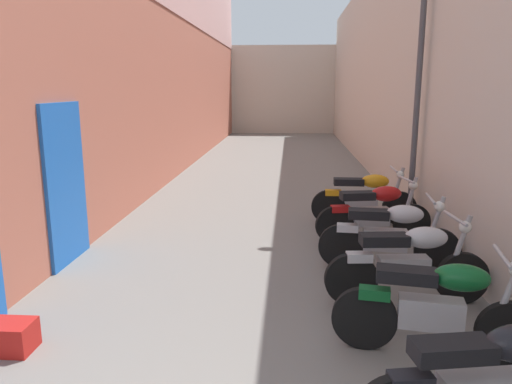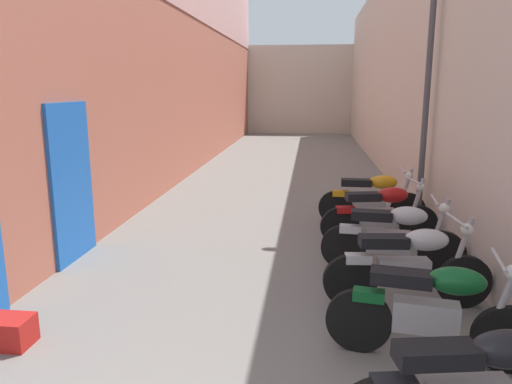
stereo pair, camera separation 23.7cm
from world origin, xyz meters
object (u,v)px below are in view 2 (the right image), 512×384
Objects in this scene: motorcycle_third at (433,309)px; street_lamp at (422,80)px; motorcycle_seventh at (372,198)px; motorcycle_fourth at (409,264)px; motorcycle_fifth at (393,236)px; plastic_crate at (8,331)px; motorcycle_sixth at (381,213)px.

street_lamp reaches higher than motorcycle_third.
motorcycle_third and motorcycle_seventh have the same top height.
street_lamp is (0.69, 3.25, 2.01)m from motorcycle_fourth.
motorcycle_fifth is (0.00, 2.14, 0.00)m from motorcycle_third.
plastic_crate is (-3.90, -2.31, -0.36)m from motorcycle_fifth.
motorcycle_fifth is 1.01× the size of motorcycle_sixth.
plastic_crate is at bearing -135.43° from street_lamp.
motorcycle_seventh is 0.44× the size of street_lamp.
motorcycle_fifth is at bearing 30.64° from plastic_crate.
motorcycle_fourth is at bearing -90.00° from motorcycle_seventh.
street_lamp is (0.69, -0.03, 2.01)m from motorcycle_seventh.
motorcycle_fourth is at bearing -90.00° from motorcycle_sixth.
motorcycle_sixth is 2.36m from street_lamp.
plastic_crate is at bearing -149.36° from motorcycle_fifth.
motorcycle_sixth and motorcycle_seventh have the same top height.
motorcycle_seventh is at bearing 90.00° from motorcycle_third.
motorcycle_seventh is at bearing 89.99° from motorcycle_sixth.
motorcycle_third and motorcycle_sixth have the same top height.
street_lamp reaches higher than motorcycle_sixth.
plastic_crate is at bearing -177.50° from motorcycle_third.
motorcycle_fourth is at bearing 89.99° from motorcycle_third.
motorcycle_fourth is at bearing -90.00° from motorcycle_fifth.
motorcycle_third is 0.43× the size of street_lamp.
street_lamp is (0.69, 4.36, 2.01)m from motorcycle_third.
motorcycle_sixth is 0.43× the size of street_lamp.
motorcycle_fourth is 3.89m from street_lamp.
motorcycle_sixth is at bearing 41.86° from plastic_crate.
motorcycle_fifth is 2.25m from motorcycle_seventh.
motorcycle_seventh is at bearing 177.37° from street_lamp.
motorcycle_sixth is at bearing 90.01° from motorcycle_fifth.
street_lamp reaches higher than motorcycle_fourth.
motorcycle_seventh is (0.00, 4.39, 0.00)m from motorcycle_third.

